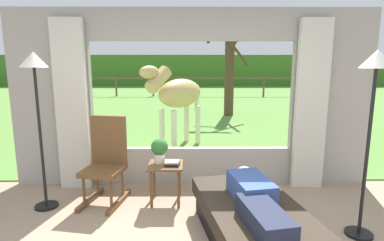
{
  "coord_description": "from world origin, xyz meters",
  "views": [
    {
      "loc": [
        -0.03,
        -2.23,
        1.8
      ],
      "look_at": [
        0.0,
        1.8,
        1.05
      ],
      "focal_mm": 29.11,
      "sensor_mm": 36.0,
      "label": 1
    }
  ],
  "objects_px": {
    "book_stack": "(172,163)",
    "floor_lamp_right": "(374,88)",
    "floor_lamp_left": "(36,84)",
    "recliner_sofa": "(252,223)",
    "pasture_tree": "(229,68)",
    "rocking_chair": "(106,160)",
    "reclining_person": "(255,197)",
    "horse": "(178,94)",
    "potted_plant": "(160,149)",
    "side_table": "(166,171)"
  },
  "relations": [
    {
      "from": "book_stack",
      "to": "floor_lamp_right",
      "type": "height_order",
      "value": "floor_lamp_right"
    },
    {
      "from": "side_table",
      "to": "horse",
      "type": "bearing_deg",
      "value": 88.56
    },
    {
      "from": "recliner_sofa",
      "to": "potted_plant",
      "type": "relative_size",
      "value": 5.74
    },
    {
      "from": "rocking_chair",
      "to": "reclining_person",
      "type": "bearing_deg",
      "value": -21.76
    },
    {
      "from": "recliner_sofa",
      "to": "floor_lamp_left",
      "type": "relative_size",
      "value": 0.95
    },
    {
      "from": "side_table",
      "to": "book_stack",
      "type": "height_order",
      "value": "book_stack"
    },
    {
      "from": "reclining_person",
      "to": "floor_lamp_right",
      "type": "distance_m",
      "value": 1.57
    },
    {
      "from": "potted_plant",
      "to": "pasture_tree",
      "type": "xyz_separation_m",
      "value": [
        1.72,
        6.7,
        0.94
      ]
    },
    {
      "from": "rocking_chair",
      "to": "book_stack",
      "type": "xyz_separation_m",
      "value": [
        0.87,
        -0.14,
        0.0
      ]
    },
    {
      "from": "recliner_sofa",
      "to": "rocking_chair",
      "type": "distance_m",
      "value": 2.03
    },
    {
      "from": "side_table",
      "to": "recliner_sofa",
      "type": "bearing_deg",
      "value": -45.47
    },
    {
      "from": "recliner_sofa",
      "to": "pasture_tree",
      "type": "height_order",
      "value": "pasture_tree"
    },
    {
      "from": "recliner_sofa",
      "to": "potted_plant",
      "type": "distance_m",
      "value": 1.52
    },
    {
      "from": "recliner_sofa",
      "to": "floor_lamp_left",
      "type": "height_order",
      "value": "floor_lamp_left"
    },
    {
      "from": "book_stack",
      "to": "potted_plant",
      "type": "bearing_deg",
      "value": 144.49
    },
    {
      "from": "recliner_sofa",
      "to": "horse",
      "type": "xyz_separation_m",
      "value": [
        -0.87,
        3.6,
        0.94
      ]
    },
    {
      "from": "book_stack",
      "to": "floor_lamp_right",
      "type": "xyz_separation_m",
      "value": [
        2.02,
        -0.75,
        1.01
      ]
    },
    {
      "from": "rocking_chair",
      "to": "potted_plant",
      "type": "relative_size",
      "value": 3.5
    },
    {
      "from": "reclining_person",
      "to": "horse",
      "type": "relative_size",
      "value": 0.83
    },
    {
      "from": "potted_plant",
      "to": "horse",
      "type": "relative_size",
      "value": 0.18
    },
    {
      "from": "potted_plant",
      "to": "book_stack",
      "type": "xyz_separation_m",
      "value": [
        0.17,
        -0.12,
        -0.15
      ]
    },
    {
      "from": "rocking_chair",
      "to": "pasture_tree",
      "type": "height_order",
      "value": "pasture_tree"
    },
    {
      "from": "floor_lamp_left",
      "to": "reclining_person",
      "type": "bearing_deg",
      "value": -19.66
    },
    {
      "from": "recliner_sofa",
      "to": "floor_lamp_left",
      "type": "xyz_separation_m",
      "value": [
        -2.44,
        0.82,
        1.34
      ]
    },
    {
      "from": "rocking_chair",
      "to": "side_table",
      "type": "relative_size",
      "value": 2.15
    },
    {
      "from": "book_stack",
      "to": "floor_lamp_right",
      "type": "distance_m",
      "value": 2.38
    },
    {
      "from": "recliner_sofa",
      "to": "floor_lamp_right",
      "type": "bearing_deg",
      "value": -3.73
    },
    {
      "from": "reclining_person",
      "to": "rocking_chair",
      "type": "distance_m",
      "value": 2.03
    },
    {
      "from": "horse",
      "to": "reclining_person",
      "type": "bearing_deg",
      "value": 140.03
    },
    {
      "from": "reclining_person",
      "to": "rocking_chair",
      "type": "bearing_deg",
      "value": 137.1
    },
    {
      "from": "floor_lamp_left",
      "to": "recliner_sofa",
      "type": "bearing_deg",
      "value": -18.63
    },
    {
      "from": "floor_lamp_right",
      "to": "recliner_sofa",
      "type": "bearing_deg",
      "value": -173.05
    },
    {
      "from": "side_table",
      "to": "potted_plant",
      "type": "bearing_deg",
      "value": 143.13
    },
    {
      "from": "floor_lamp_right",
      "to": "side_table",
      "type": "bearing_deg",
      "value": 158.9
    },
    {
      "from": "potted_plant",
      "to": "floor_lamp_left",
      "type": "xyz_separation_m",
      "value": [
        -1.43,
        -0.19,
        0.85
      ]
    },
    {
      "from": "reclining_person",
      "to": "recliner_sofa",
      "type": "bearing_deg",
      "value": 79.32
    },
    {
      "from": "floor_lamp_right",
      "to": "pasture_tree",
      "type": "relative_size",
      "value": 0.55
    },
    {
      "from": "reclining_person",
      "to": "floor_lamp_right",
      "type": "height_order",
      "value": "floor_lamp_right"
    },
    {
      "from": "floor_lamp_right",
      "to": "pasture_tree",
      "type": "distance_m",
      "value": 7.58
    },
    {
      "from": "floor_lamp_left",
      "to": "horse",
      "type": "xyz_separation_m",
      "value": [
        1.57,
        2.78,
        -0.4
      ]
    },
    {
      "from": "potted_plant",
      "to": "floor_lamp_right",
      "type": "bearing_deg",
      "value": -21.76
    },
    {
      "from": "potted_plant",
      "to": "floor_lamp_left",
      "type": "relative_size",
      "value": 0.17
    },
    {
      "from": "recliner_sofa",
      "to": "book_stack",
      "type": "bearing_deg",
      "value": 122.9
    },
    {
      "from": "floor_lamp_left",
      "to": "horse",
      "type": "distance_m",
      "value": 3.22
    },
    {
      "from": "potted_plant",
      "to": "book_stack",
      "type": "relative_size",
      "value": 1.64
    },
    {
      "from": "horse",
      "to": "potted_plant",
      "type": "bearing_deg",
      "value": 123.36
    },
    {
      "from": "potted_plant",
      "to": "floor_lamp_right",
      "type": "relative_size",
      "value": 0.17
    },
    {
      "from": "rocking_chair",
      "to": "side_table",
      "type": "distance_m",
      "value": 0.8
    },
    {
      "from": "pasture_tree",
      "to": "floor_lamp_right",
      "type": "bearing_deg",
      "value": -86.46
    },
    {
      "from": "book_stack",
      "to": "floor_lamp_left",
      "type": "distance_m",
      "value": 1.89
    }
  ]
}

